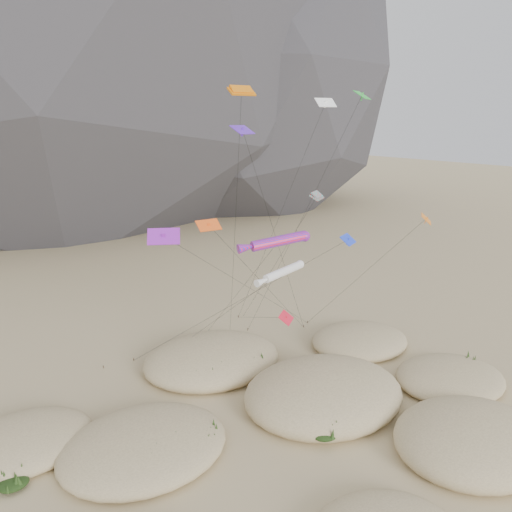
{
  "coord_description": "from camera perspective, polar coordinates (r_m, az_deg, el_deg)",
  "views": [
    {
      "loc": [
        -22.68,
        -24.33,
        24.3
      ],
      "look_at": [
        0.34,
        12.0,
        12.68
      ],
      "focal_mm": 35.0,
      "sensor_mm": 36.0,
      "label": 1
    }
  ],
  "objects": [
    {
      "name": "dune_grass",
      "position": [
        41.48,
        4.83,
        -19.35
      ],
      "size": [
        42.66,
        26.67,
        1.54
      ],
      "color": "black",
      "rests_on": "ground"
    },
    {
      "name": "orange_parafoil",
      "position": [
        41.86,
        -1.69,
        17.76
      ],
      "size": [
        6.24,
        12.14,
        27.1
      ],
      "color": "orange",
      "rests_on": "ground"
    },
    {
      "name": "kite_stakes",
      "position": [
        58.45,
        -4.08,
        -9.33
      ],
      "size": [
        24.94,
        7.06,
        0.3
      ],
      "color": "#3F2D1E",
      "rests_on": "ground"
    },
    {
      "name": "ground",
      "position": [
        41.19,
        9.2,
        -21.25
      ],
      "size": [
        500.0,
        500.0,
        0.0
      ],
      "primitive_type": "plane",
      "color": "#CCB789",
      "rests_on": "ground"
    },
    {
      "name": "rainbow_tube_kite",
      "position": [
        46.06,
        2.35,
        1.66
      ],
      "size": [
        7.27,
        13.25,
        14.4
      ],
      "color": "#FF1A42",
      "rests_on": "ground"
    },
    {
      "name": "multi_parafoil",
      "position": [
        47.55,
        6.81,
        6.58
      ],
      "size": [
        2.25,
        16.44,
        18.0
      ],
      "color": "red",
      "rests_on": "ground"
    },
    {
      "name": "delta_kites",
      "position": [
        45.12,
        5.38,
        7.08
      ],
      "size": [
        27.29,
        22.24,
        27.25
      ],
      "color": "red",
      "rests_on": "ground"
    },
    {
      "name": "dunes",
      "position": [
        43.2,
        3.41,
        -18.0
      ],
      "size": [
        47.3,
        36.26,
        4.11
      ],
      "color": "#CCB789",
      "rests_on": "ground"
    },
    {
      "name": "white_tube_kite",
      "position": [
        44.46,
        2.92,
        -1.91
      ],
      "size": [
        8.13,
        13.91,
        11.92
      ],
      "color": "silver",
      "rests_on": "ground"
    }
  ]
}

